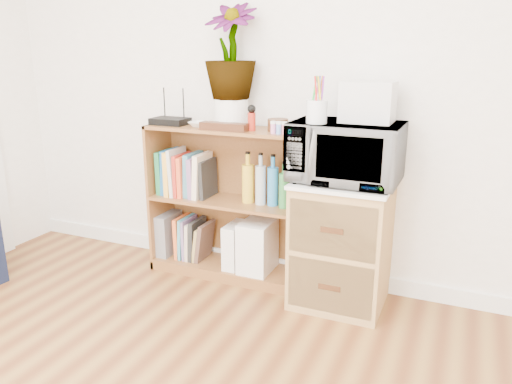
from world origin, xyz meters
The scene contains 21 objects.
skirting_board centered at (0.00, 2.24, 0.05)m, with size 4.00×0.02×0.10m, color white.
bookshelf centered at (-0.35, 2.10, 0.47)m, with size 1.00×0.30×0.95m, color brown.
wicker_unit centered at (0.40, 2.02, 0.35)m, with size 0.50×0.45×0.70m, color #9E7542.
microwave centered at (0.40, 2.02, 0.88)m, with size 0.57×0.39×0.32m, color silver.
pen_cup centered at (0.26, 1.92, 1.10)m, with size 0.11×0.11×0.12m, color white.
small_appliance centered at (0.49, 2.07, 1.14)m, with size 0.26×0.22×0.21m, color silver.
router centered at (-0.73, 2.08, 0.97)m, with size 0.22×0.15×0.04m, color black.
white_bowl centered at (-0.51, 2.07, 0.97)m, with size 0.13×0.13×0.03m, color white.
plant_pot centered at (-0.32, 2.12, 1.04)m, with size 0.20×0.20×0.17m, color white.
potted_plant centered at (-0.32, 2.12, 1.39)m, with size 0.30×0.30×0.54m, color #3B732E.
trinket_box centered at (-0.31, 2.00, 0.97)m, with size 0.29×0.07×0.05m, color #391D0F.
kokeshi_doll centered at (-0.16, 2.06, 1.00)m, with size 0.05×0.05×0.10m, color #AC2315.
wooden_bowl centered at (-0.02, 2.11, 0.98)m, with size 0.12×0.12×0.07m, color #381A0F.
paint_jars centered at (0.02, 2.01, 0.98)m, with size 0.12×0.04×0.06m, color #CF737B.
file_box centered at (-0.79, 2.10, 0.21)m, with size 0.08×0.22×0.28m, color slate.
magazine_holder_left centered at (-0.29, 2.09, 0.21)m, with size 0.09×0.23×0.28m, color white.
magazine_holder_mid centered at (-0.18, 2.09, 0.23)m, with size 0.10×0.26×0.32m, color white.
magazine_holder_right centered at (-0.10, 2.09, 0.23)m, with size 0.10×0.25×0.32m, color white.
cookbooks centered at (-0.65, 2.10, 0.64)m, with size 0.34×0.20×0.30m.
liquor_bottles centered at (-0.10, 2.10, 0.65)m, with size 0.31×0.07×0.30m.
lower_books centered at (-0.60, 2.10, 0.20)m, with size 0.22×0.19×0.27m.
Camera 1 is at (1.00, -0.55, 1.41)m, focal length 35.00 mm.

